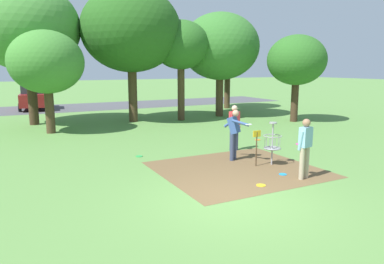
{
  "coord_description": "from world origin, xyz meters",
  "views": [
    {
      "loc": [
        -4.55,
        -6.72,
        3.12
      ],
      "look_at": [
        0.8,
        3.67,
        1.0
      ],
      "focal_mm": 33.78,
      "sensor_mm": 36.0,
      "label": 1
    }
  ],
  "objects": [
    {
      "name": "parking_lot_strip",
      "position": [
        0.0,
        22.25,
        0.0
      ],
      "size": [
        36.0,
        6.0,
        0.01
      ],
      "primitive_type": "cube",
      "color": "#4C4C51",
      "rests_on": "ground"
    },
    {
      "name": "tree_mid_right",
      "position": [
        10.11,
        8.93,
        3.46
      ],
      "size": [
        3.29,
        3.29,
        4.89
      ],
      "color": "#422D1E",
      "rests_on": "ground"
    },
    {
      "name": "tree_near_left",
      "position": [
        1.88,
        13.16,
        5.12
      ],
      "size": [
        5.51,
        5.51,
        7.48
      ],
      "color": "#4C3823",
      "rests_on": "ground"
    },
    {
      "name": "parked_car_leftmost",
      "position": [
        -2.73,
        22.41,
        0.92
      ],
      "size": [
        2.31,
        4.37,
        1.84
      ],
      "color": "maroon",
      "rests_on": "ground"
    },
    {
      "name": "player_foreground_watching",
      "position": [
        2.96,
        4.4,
        0.97
      ],
      "size": [
        0.47,
        0.4,
        1.71
      ],
      "color": "#384260",
      "rests_on": "ground"
    },
    {
      "name": "frisbee_by_tee",
      "position": [
        4.97,
        5.55,
        0.01
      ],
      "size": [
        0.23,
        0.23,
        0.02
      ],
      "primitive_type": "cylinder",
      "color": "orange",
      "rests_on": "ground"
    },
    {
      "name": "dirt_tee_pad",
      "position": [
        1.61,
        2.17,
        0.0
      ],
      "size": [
        4.71,
        4.28,
        0.01
      ],
      "primitive_type": "cube",
      "color": "brown",
      "rests_on": "ground"
    },
    {
      "name": "tree_far_left",
      "position": [
        4.6,
        12.45,
        4.31
      ],
      "size": [
        3.28,
        3.28,
        5.75
      ],
      "color": "#4C3823",
      "rests_on": "ground"
    },
    {
      "name": "ground_plane",
      "position": [
        0.0,
        0.0,
        0.0
      ],
      "size": [
        160.0,
        160.0,
        0.0
      ],
      "primitive_type": "plane",
      "color": "#5B8942"
    },
    {
      "name": "tree_near_right",
      "position": [
        7.51,
        12.89,
        4.33
      ],
      "size": [
        4.85,
        4.85,
        6.41
      ],
      "color": "#4C3823",
      "rests_on": "ground"
    },
    {
      "name": "disc_golf_basket",
      "position": [
        2.84,
        2.14,
        0.75
      ],
      "size": [
        0.98,
        0.58,
        1.39
      ],
      "color": "#9E9EA3",
      "rests_on": "ground"
    },
    {
      "name": "player_waiting_left",
      "position": [
        2.74,
        0.56,
        0.97
      ],
      "size": [
        0.49,
        0.43,
        1.71
      ],
      "color": "tan",
      "rests_on": "ground"
    },
    {
      "name": "frisbee_far_left",
      "position": [
        -0.55,
        5.12,
        0.01
      ],
      "size": [
        0.25,
        0.25,
        0.02
      ],
      "primitive_type": "cylinder",
      "color": "green",
      "rests_on": "ground"
    },
    {
      "name": "tree_far_center",
      "position": [
        10.37,
        16.44,
        4.07
      ],
      "size": [
        3.97,
        3.97,
        5.78
      ],
      "color": "#4C3823",
      "rests_on": "ground"
    },
    {
      "name": "tree_mid_left",
      "position": [
        -2.77,
        11.42,
        3.31
      ],
      "size": [
        3.41,
        3.41,
        4.78
      ],
      "color": "#4C3823",
      "rests_on": "ground"
    },
    {
      "name": "frisbee_mid_grass",
      "position": [
        1.29,
        0.61,
        0.01
      ],
      "size": [
        0.25,
        0.25,
        0.02
      ],
      "primitive_type": "cylinder",
      "color": "gold",
      "rests_on": "ground"
    },
    {
      "name": "tree_far_right",
      "position": [
        -3.29,
        14.56,
        5.15
      ],
      "size": [
        5.42,
        5.42,
        7.47
      ],
      "color": "#422D1E",
      "rests_on": "ground"
    },
    {
      "name": "frisbee_near_basket",
      "position": [
        2.48,
        1.12,
        0.01
      ],
      "size": [
        0.23,
        0.23,
        0.02
      ],
      "primitive_type": "cylinder",
      "color": "#1E93DB",
      "rests_on": "ground"
    },
    {
      "name": "player_throwing",
      "position": [
        2.15,
        3.2,
        0.99
      ],
      "size": [
        0.56,
        1.14,
        1.71
      ],
      "color": "#384260",
      "rests_on": "ground"
    }
  ]
}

